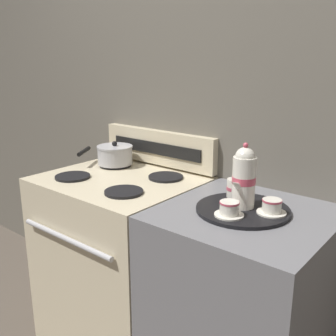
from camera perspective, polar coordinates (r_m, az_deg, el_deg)
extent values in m
cube|color=#666056|center=(1.94, 6.72, 4.66)|extent=(6.00, 0.05, 2.20)
cube|color=beige|center=(2.11, -6.68, -13.24)|extent=(0.74, 0.63, 0.90)
cylinder|color=silver|center=(1.81, -14.65, -9.86)|extent=(0.59, 0.02, 0.02)
cylinder|color=black|center=(2.15, -7.65, 0.46)|extent=(0.17, 0.17, 0.01)
cylinder|color=black|center=(1.91, -0.33, -1.31)|extent=(0.17, 0.17, 0.01)
cylinder|color=black|center=(1.98, -13.68, -1.22)|extent=(0.17, 0.17, 0.01)
cylinder|color=black|center=(1.72, -6.43, -3.45)|extent=(0.17, 0.17, 0.01)
cube|color=beige|center=(2.11, -1.42, 3.03)|extent=(0.73, 0.05, 0.18)
cube|color=black|center=(2.09, -1.90, 2.90)|extent=(0.59, 0.01, 0.06)
cube|color=slate|center=(1.75, 10.54, -20.18)|extent=(0.63, 0.63, 0.90)
cylinder|color=#B7B7BC|center=(2.14, -7.70, 1.77)|extent=(0.19, 0.19, 0.09)
cylinder|color=#B7B7BC|center=(2.13, -7.75, 3.07)|extent=(0.19, 0.19, 0.01)
sphere|color=black|center=(2.12, -7.76, 3.52)|extent=(0.03, 0.03, 0.03)
cylinder|color=black|center=(2.18, -12.11, 2.40)|extent=(0.10, 0.15, 0.02)
cylinder|color=black|center=(1.54, 10.80, -5.94)|extent=(0.36, 0.36, 0.01)
cylinder|color=white|center=(1.51, 10.92, -2.06)|extent=(0.09, 0.09, 0.20)
cylinder|color=#C6475B|center=(1.51, 10.94, -1.71)|extent=(0.09, 0.09, 0.03)
sphere|color=white|center=(1.48, 11.11, 1.56)|extent=(0.07, 0.07, 0.07)
sphere|color=#C6475B|center=(1.47, 11.21, 3.27)|extent=(0.02, 0.02, 0.02)
cone|color=white|center=(1.45, 9.69, -2.31)|extent=(0.03, 0.07, 0.05)
cylinder|color=white|center=(1.45, 8.84, -6.74)|extent=(0.11, 0.11, 0.01)
cylinder|color=white|center=(1.44, 8.89, -5.73)|extent=(0.07, 0.07, 0.05)
cylinder|color=#C6475B|center=(1.43, 8.92, -4.98)|extent=(0.07, 0.07, 0.01)
cylinder|color=white|center=(1.50, 14.76, -6.27)|extent=(0.11, 0.11, 0.01)
cylinder|color=white|center=(1.49, 14.84, -5.30)|extent=(0.07, 0.07, 0.05)
cylinder|color=#C6475B|center=(1.49, 14.89, -4.57)|extent=(0.07, 0.07, 0.01)
cylinder|color=white|center=(1.63, 9.77, -2.89)|extent=(0.07, 0.07, 0.08)
cylinder|color=#C6475B|center=(1.63, 9.77, -2.89)|extent=(0.07, 0.07, 0.01)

